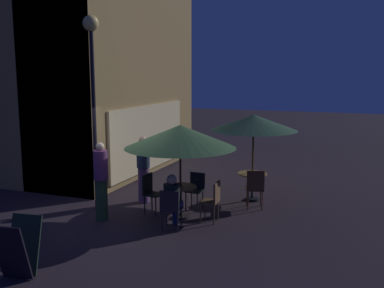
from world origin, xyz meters
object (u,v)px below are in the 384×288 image
Objects in this scene: street_lamp_near_corner at (92,67)px; cafe_chair_1 at (213,198)px; menu_sandwich_board at (18,248)px; patio_umbrella_0 at (180,137)px; patron_seated_0 at (172,197)px; patio_umbrella_1 at (254,123)px; cafe_chair_4 at (255,186)px; cafe_chair_3 at (150,190)px; cafe_chair_0 at (171,206)px; cafe_table_1 at (252,180)px; patron_standing_1 at (101,181)px; patron_standing_2 at (143,169)px; cafe_chair_2 at (196,187)px; cafe_table_0 at (181,195)px.

street_lamp_near_corner is 4.25m from cafe_chair_1.
patio_umbrella_0 is (3.74, -1.33, 1.41)m from menu_sandwich_board.
street_lamp_near_corner is at bearing 65.13° from patron_seated_0.
patio_umbrella_1 is at bearing -30.70° from patio_umbrella_0.
cafe_chair_4 is at bearing -71.77° from street_lamp_near_corner.
cafe_chair_3 reaches higher than cafe_chair_1.
cafe_chair_1 is (0.84, -0.67, 0.03)m from cafe_chair_0.
patio_umbrella_0 is at bearing -0.00° from patron_seated_0.
menu_sandwich_board is 1.04× the size of cafe_chair_1.
patron_seated_0 reaches higher than cafe_chair_1.
patron_standing_1 is (-2.76, 2.85, 0.36)m from cafe_table_1.
cafe_table_1 is 2.73m from patio_umbrella_0.
menu_sandwich_board is 6.30m from cafe_table_1.
patron_standing_2 is at bearing 114.69° from patio_umbrella_1.
patron_standing_2 is (1.57, -0.26, -0.03)m from patron_standing_1.
patron_standing_2 is (0.83, 2.17, 0.32)m from cafe_chair_1.
patron_standing_2 is at bearing -85.85° from cafe_chair_2.
patio_umbrella_1 is 1.66m from cafe_chair_4.
patio_umbrella_1 is 2.39× the size of cafe_chair_3.
cafe_chair_1 is at bearing 133.87° from cafe_chair_4.
cafe_chair_0 is 0.50× the size of patron_standing_1.
cafe_chair_1 is (0.01, -0.79, -1.35)m from patio_umbrella_0.
cafe_table_1 is at bearing 90.00° from patio_umbrella_1.
menu_sandwich_board is 0.43× the size of patio_umbrella_1.
menu_sandwich_board reaches higher than cafe_table_1.
cafe_chair_0 is 2.27m from patron_standing_2.
cafe_chair_1 is 0.52× the size of patron_standing_1.
menu_sandwich_board is at bearing 145.58° from cafe_chair_0.
patio_umbrella_0 is 2.72× the size of cafe_chair_1.
cafe_table_1 is at bearing -28.82° from cafe_chair_0.
cafe_chair_4 is at bearing -48.74° from patio_umbrella_0.
cafe_chair_0 is at bearing 50.41° from cafe_chair_1.
patron_standing_2 is at bearing 36.25° from patron_seated_0.
cafe_table_1 is at bearing -102.47° from cafe_chair_1.
cafe_chair_0 is (-2.86, 1.09, -0.01)m from cafe_table_1.
cafe_table_1 is 2.06m from cafe_chair_1.
street_lamp_near_corner is at bearing -31.94° from patron_standing_2.
patron_standing_1 is (-0.05, 1.75, 0.22)m from patron_seated_0.
cafe_table_0 is 1.84m from patron_standing_1.
cafe_chair_3 is at bearing 82.73° from cafe_table_0.
cafe_chair_4 is at bearing -42.70° from patron_seated_0.
street_lamp_near_corner is 2.87m from patron_standing_2.
menu_sandwich_board is at bearing 17.43° from patron_standing_2.
patio_umbrella_1 is 4.14m from patron_standing_1.
cafe_chair_2 is at bearing 90.69° from cafe_chair_4.
street_lamp_near_corner is 5.00× the size of cafe_chair_1.
cafe_table_0 is 2.36m from cafe_table_1.
patio_umbrella_0 is at bearing -133.42° from patron_standing_1.
patio_umbrella_1 is (1.99, -3.50, -1.42)m from street_lamp_near_corner.
cafe_chair_0 is (-0.87, -2.41, -2.95)m from street_lamp_near_corner.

